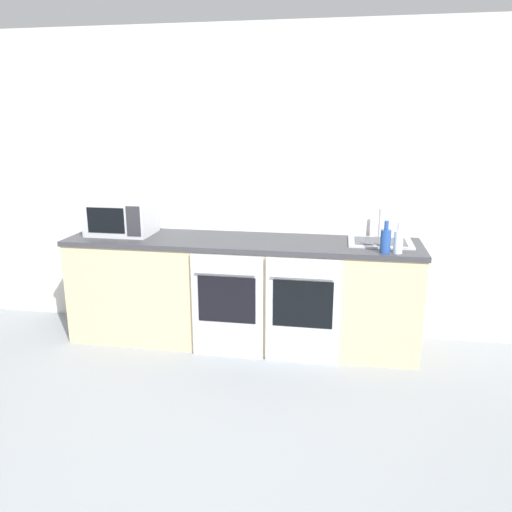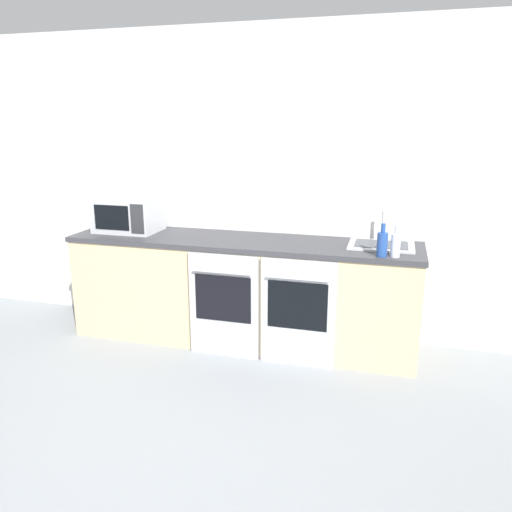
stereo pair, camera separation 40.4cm
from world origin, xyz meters
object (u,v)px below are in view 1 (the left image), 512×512
object	(u,v)px
oven_right	(303,311)
microwave	(121,216)
bottle_clear	(398,241)
bottle_blue	(385,240)
oven_left	(227,306)
sink	(380,242)

from	to	relation	value
oven_right	microwave	world-z (taller)	microwave
bottle_clear	bottle_blue	distance (m)	0.09
oven_left	sink	distance (m)	1.32
bottle_blue	sink	size ratio (longest dim) A/B	0.48
oven_right	sink	size ratio (longest dim) A/B	1.70
oven_left	microwave	bearing A→B (deg)	159.72
oven_right	bottle_blue	xyz separation A→B (m)	(0.58, 0.09, 0.56)
oven_right	bottle_blue	size ratio (longest dim) A/B	3.50
oven_right	microwave	bearing A→B (deg)	166.90
oven_right	sink	xyz separation A→B (m)	(0.57, 0.39, 0.48)
bottle_blue	sink	xyz separation A→B (m)	(-0.01, 0.31, -0.08)
oven_right	bottle_clear	bearing A→B (deg)	8.08
oven_right	bottle_clear	distance (m)	0.88
oven_left	bottle_clear	xyz separation A→B (m)	(1.27, 0.10, 0.55)
bottle_clear	bottle_blue	xyz separation A→B (m)	(-0.09, -0.01, 0.00)
oven_right	bottle_clear	xyz separation A→B (m)	(0.68, 0.10, 0.55)
oven_left	oven_right	distance (m)	0.59
bottle_clear	oven_right	bearing A→B (deg)	-171.92
oven_right	sink	bearing A→B (deg)	34.42
sink	bottle_blue	bearing A→B (deg)	-87.77
microwave	sink	distance (m)	2.17
bottle_clear	oven_left	bearing A→B (deg)	-175.66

